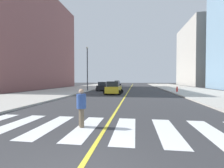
{
  "coord_description": "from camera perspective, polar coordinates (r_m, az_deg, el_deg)",
  "views": [
    {
      "loc": [
        1.36,
        -3.28,
        2.22
      ],
      "look_at": [
        -3.2,
        28.3,
        1.35
      ],
      "focal_mm": 26.38,
      "sensor_mm": 36.0,
      "label": 1
    }
  ],
  "objects": [
    {
      "name": "sidewalk_kerb_east",
      "position": [
        25.77,
        33.12,
        -3.47
      ],
      "size": [
        10.0,
        120.0,
        0.15
      ],
      "primitive_type": "cube",
      "color": "#B2ADA3",
      "rests_on": "ground"
    },
    {
      "name": "sidewalk_kerb_west",
      "position": [
        27.02,
        -21.98,
        -3.11
      ],
      "size": [
        10.0,
        120.0,
        0.15
      ],
      "primitive_type": "cube",
      "color": "#B2ADA3",
      "rests_on": "ground"
    },
    {
      "name": "crosswalk_paint",
      "position": [
        7.73,
        -2.35,
        -15.09
      ],
      "size": [
        13.5,
        4.0,
        0.01
      ],
      "color": "silver",
      "rests_on": "ground"
    },
    {
      "name": "lane_divider_paint",
      "position": [
        43.35,
        6.4,
        -1.38
      ],
      "size": [
        0.16,
        80.0,
        0.01
      ],
      "primitive_type": "cube",
      "color": "yellow",
      "rests_on": "ground"
    },
    {
      "name": "parking_garage_concrete",
      "position": [
        70.87,
        30.89,
        8.66
      ],
      "size": [
        18.0,
        24.0,
        22.51
      ],
      "primitive_type": "cube",
      "color": "#B2ADA3",
      "rests_on": "ground"
    },
    {
      "name": "low_rise_brick_west",
      "position": [
        48.3,
        -29.27,
        12.81
      ],
      "size": [
        16.0,
        32.0,
        23.63
      ],
      "primitive_type": "cube",
      "color": "brown",
      "rests_on": "ground"
    },
    {
      "name": "car_black_nearest",
      "position": [
        32.58,
        -3.09,
        -0.91
      ],
      "size": [
        2.55,
        4.0,
        1.76
      ],
      "rotation": [
        0.0,
        0.0,
        -0.04
      ],
      "color": "black",
      "rests_on": "ground"
    },
    {
      "name": "car_yellow_second",
      "position": [
        24.94,
        0.59,
        -1.46
      ],
      "size": [
        2.75,
        4.38,
        1.94
      ],
      "rotation": [
        0.0,
        0.0,
        -0.01
      ],
      "color": "gold",
      "rests_on": "ground"
    },
    {
      "name": "car_blue_third",
      "position": [
        60.8,
        1.83,
        0.27
      ],
      "size": [
        2.6,
        4.13,
        1.84
      ],
      "rotation": [
        0.0,
        0.0,
        0.01
      ],
      "color": "#2D479E",
      "rests_on": "ground"
    },
    {
      "name": "pedestrian_crossing",
      "position": [
        7.84,
        -10.57,
        -7.54
      ],
      "size": [
        0.44,
        0.44,
        1.78
      ],
      "rotation": [
        0.0,
        0.0,
        5.25
      ],
      "color": "brown",
      "rests_on": "ground"
    },
    {
      "name": "fire_hydrant",
      "position": [
        30.08,
        21.61,
        -1.68
      ],
      "size": [
        0.26,
        0.26,
        0.89
      ],
      "color": "red",
      "rests_on": "sidewalk_kerb_east"
    },
    {
      "name": "street_lamp",
      "position": [
        31.92,
        -8.54,
        6.55
      ],
      "size": [
        0.44,
        0.44,
        8.35
      ],
      "color": "#38383D",
      "rests_on": "sidewalk_kerb_west"
    }
  ]
}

